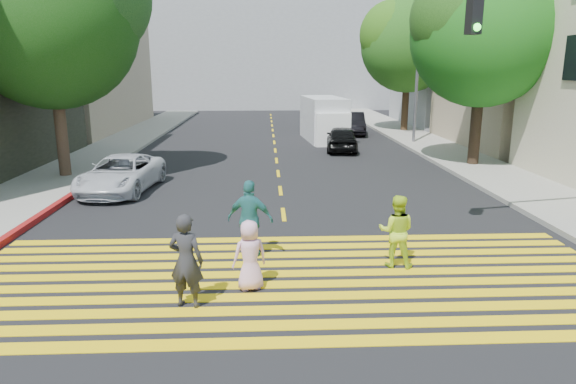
{
  "coord_description": "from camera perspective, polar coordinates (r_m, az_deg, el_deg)",
  "views": [
    {
      "loc": [
        -0.5,
        -8.39,
        4.16
      ],
      "look_at": [
        0.0,
        3.0,
        1.4
      ],
      "focal_mm": 32.0,
      "sensor_mm": 36.0,
      "label": 1
    }
  ],
  "objects": [
    {
      "name": "ground",
      "position": [
        9.38,
        0.83,
        -12.72
      ],
      "size": [
        120.0,
        120.0,
        0.0
      ],
      "primitive_type": "plane",
      "color": "black"
    },
    {
      "name": "sidewalk_left",
      "position": [
        31.69,
        -17.21,
        5.58
      ],
      "size": [
        3.0,
        40.0,
        0.15
      ],
      "primitive_type": "cube",
      "color": "gray",
      "rests_on": "ground"
    },
    {
      "name": "sidewalk_right",
      "position": [
        25.4,
        18.31,
        3.65
      ],
      "size": [
        3.0,
        60.0,
        0.15
      ],
      "primitive_type": "cube",
      "color": "gray",
      "rests_on": "ground"
    },
    {
      "name": "curb_red",
      "position": [
        16.27,
        -25.6,
        -2.29
      ],
      "size": [
        0.2,
        8.0,
        0.16
      ],
      "primitive_type": "cube",
      "color": "maroon",
      "rests_on": "ground"
    },
    {
      "name": "crosswalk",
      "position": [
        10.53,
        0.42,
        -9.62
      ],
      "size": [
        13.4,
        5.3,
        0.01
      ],
      "color": "yellow",
      "rests_on": "ground"
    },
    {
      "name": "lane_line",
      "position": [
        31.18,
        -1.59,
        5.93
      ],
      "size": [
        0.12,
        34.4,
        0.01
      ],
      "color": "yellow",
      "rests_on": "ground"
    },
    {
      "name": "building_left_tan",
      "position": [
        39.56,
        -26.37,
        13.45
      ],
      "size": [
        12.0,
        16.0,
        10.0
      ],
      "primitive_type": "cube",
      "color": "tan",
      "rests_on": "ground"
    },
    {
      "name": "building_right_tan",
      "position": [
        31.49,
        27.81,
        13.61
      ],
      "size": [
        10.0,
        10.0,
        10.0
      ],
      "primitive_type": "cube",
      "color": "tan",
      "rests_on": "ground"
    },
    {
      "name": "building_right_grey",
      "position": [
        41.41,
        20.07,
        13.96
      ],
      "size": [
        10.0,
        10.0,
        10.0
      ],
      "primitive_type": "cube",
      "color": "gray",
      "rests_on": "ground"
    },
    {
      "name": "backdrop_block",
      "position": [
        56.43,
        -2.09,
        15.45
      ],
      "size": [
        30.0,
        8.0,
        12.0
      ],
      "primitive_type": "cube",
      "color": "gray",
      "rests_on": "ground"
    },
    {
      "name": "tree_left",
      "position": [
        21.34,
        -24.77,
        17.72
      ],
      "size": [
        6.97,
        6.37,
        9.1
      ],
      "rotation": [
        0.0,
        0.0,
        0.01
      ],
      "color": "#41241B",
      "rests_on": "ground"
    },
    {
      "name": "tree_right_near",
      "position": [
        23.37,
        21.12,
        16.79
      ],
      "size": [
        6.61,
        6.08,
        8.59
      ],
      "rotation": [
        0.0,
        0.0,
        0.03
      ],
      "color": "black",
      "rests_on": "ground"
    },
    {
      "name": "tree_right_far",
      "position": [
        35.22,
        13.38,
        16.19
      ],
      "size": [
        6.71,
        6.11,
        8.84
      ],
      "rotation": [
        0.0,
        0.0,
        0.0
      ],
      "color": "#3B2517",
      "rests_on": "ground"
    },
    {
      "name": "pedestrian_man",
      "position": [
        9.27,
        -11.24,
        -7.51
      ],
      "size": [
        0.71,
        0.56,
        1.72
      ],
      "primitive_type": "imported",
      "rotation": [
        0.0,
        0.0,
        2.88
      ],
      "color": "#29292D",
      "rests_on": "ground"
    },
    {
      "name": "pedestrian_woman",
      "position": [
        11.17,
        11.95,
        -4.27
      ],
      "size": [
        0.9,
        0.78,
        1.57
      ],
      "primitive_type": "imported",
      "rotation": [
        0.0,
        0.0,
        2.86
      ],
      "color": "#BBE329",
      "rests_on": "ground"
    },
    {
      "name": "pedestrian_child",
      "position": [
        9.87,
        -4.27,
        -7.02
      ],
      "size": [
        0.78,
        0.64,
        1.38
      ],
      "primitive_type": "imported",
      "rotation": [
        0.0,
        0.0,
        3.49
      ],
      "color": "#E5ACCD",
      "rests_on": "ground"
    },
    {
      "name": "pedestrian_extra",
      "position": [
        11.45,
        -4.21,
        -3.05
      ],
      "size": [
        1.11,
        0.68,
        1.77
      ],
      "primitive_type": "imported",
      "rotation": [
        0.0,
        0.0,
        2.88
      ],
      "color": "#29727A",
      "rests_on": "ground"
    },
    {
      "name": "white_sedan",
      "position": [
        18.59,
        -18.06,
        1.92
      ],
      "size": [
        2.48,
        4.6,
        1.23
      ],
      "primitive_type": "imported",
      "rotation": [
        0.0,
        0.0,
        -0.1
      ],
      "color": "silver",
      "rests_on": "ground"
    },
    {
      "name": "dark_car_near",
      "position": [
        26.63,
        6.01,
        5.96
      ],
      "size": [
        1.98,
        3.99,
        1.31
      ],
      "primitive_type": "imported",
      "rotation": [
        0.0,
        0.0,
        3.02
      ],
      "color": "black",
      "rests_on": "ground"
    },
    {
      "name": "silver_car",
      "position": [
        37.63,
        3.93,
        8.24
      ],
      "size": [
        2.41,
        4.8,
        1.34
      ],
      "primitive_type": "imported",
      "rotation": [
        0.0,
        0.0,
        3.26
      ],
      "color": "#ABB1BB",
      "rests_on": "ground"
    },
    {
      "name": "dark_car_parked",
      "position": [
        33.57,
        7.16,
        7.57
      ],
      "size": [
        1.92,
        4.38,
        1.4
      ],
      "primitive_type": "imported",
      "rotation": [
        0.0,
        0.0,
        -0.11
      ],
      "color": "black",
      "rests_on": "ground"
    },
    {
      "name": "white_van",
      "position": [
        30.32,
        4.08,
        7.94
      ],
      "size": [
        2.44,
        5.47,
        2.51
      ],
      "rotation": [
        0.0,
        0.0,
        0.09
      ],
      "color": "silver",
      "rests_on": "ground"
    },
    {
      "name": "traffic_signal",
      "position": [
        14.11,
        29.25,
        11.44
      ],
      "size": [
        4.2,
        1.15,
        6.25
      ],
      "rotation": [
        0.0,
        0.0,
        0.2
      ],
      "color": "black",
      "rests_on": "ground"
    },
    {
      "name": "street_lamp",
      "position": [
        29.55,
        13.95,
        15.1
      ],
      "size": [
        2.03,
        0.39,
        8.95
      ],
      "rotation": [
        0.0,
        0.0,
        -0.1
      ],
      "color": "slate",
      "rests_on": "ground"
    }
  ]
}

